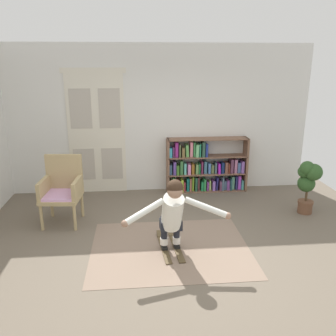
# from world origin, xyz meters

# --- Properties ---
(ground_plane) EXTENTS (7.20, 7.20, 0.00)m
(ground_plane) POSITION_xyz_m (0.00, 0.00, 0.00)
(ground_plane) COLOR #6B5F50
(back_wall) EXTENTS (6.00, 0.10, 2.90)m
(back_wall) POSITION_xyz_m (0.00, 2.60, 1.45)
(back_wall) COLOR silver
(back_wall) RESTS_ON ground
(double_door) EXTENTS (1.22, 0.05, 2.45)m
(double_door) POSITION_xyz_m (-1.24, 2.54, 1.23)
(double_door) COLOR silver
(double_door) RESTS_ON ground
(rug) EXTENTS (2.24, 1.77, 0.01)m
(rug) POSITION_xyz_m (-0.03, 0.09, 0.00)
(rug) COLOR gray
(rug) RESTS_ON ground
(bookshelf) EXTENTS (1.63, 0.30, 1.10)m
(bookshelf) POSITION_xyz_m (0.89, 2.39, 0.48)
(bookshelf) COLOR brown
(bookshelf) RESTS_ON ground
(wicker_chair) EXTENTS (0.65, 0.65, 1.10)m
(wicker_chair) POSITION_xyz_m (-1.69, 1.16, 0.58)
(wicker_chair) COLOR tan
(wicker_chair) RESTS_ON ground
(potted_plant) EXTENTS (0.38, 0.39, 0.95)m
(potted_plant) POSITION_xyz_m (2.45, 1.12, 0.59)
(potted_plant) COLOR brown
(potted_plant) RESTS_ON ground
(skis_pair) EXTENTS (0.34, 0.89, 0.07)m
(skis_pair) POSITION_xyz_m (-0.03, 0.12, 0.02)
(skis_pair) COLOR brown
(skis_pair) RESTS_ON rug
(person_skier) EXTENTS (1.40, 0.70, 1.06)m
(person_skier) POSITION_xyz_m (-0.01, -0.09, 0.65)
(person_skier) COLOR white
(person_skier) RESTS_ON skis_pair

